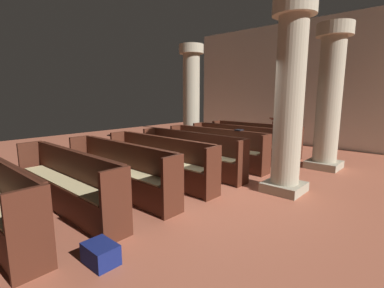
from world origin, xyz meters
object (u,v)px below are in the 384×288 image
Objects in this scene: pillar_aisle_side at (329,96)px; lectern at (277,135)px; pew_row_4 at (159,159)px; pew_row_6 at (66,180)px; kneeler_box_navy at (101,254)px; pew_row_1 at (236,141)px; pew_row_0 at (254,138)px; pew_row_5 at (119,168)px; pillar_aisle_rear at (289,96)px; pew_row_3 at (191,152)px; pew_row_2 at (216,146)px; pillar_far_side at (191,95)px; hymn_book at (239,130)px.

pillar_aisle_side is 3.28× the size of lectern.
pew_row_4 is 2.01m from pew_row_6.
pew_row_6 reaches higher than kneeler_box_navy.
pew_row_1 is at bearing -94.30° from lectern.
pew_row_0 is 2.78× the size of lectern.
pew_row_5 is 0.85× the size of pillar_aisle_rear.
pew_row_4 is 2.78× the size of lectern.
pew_row_2 is at bearing 90.00° from pew_row_3.
pillar_aisle_rear is (2.28, -0.79, 1.34)m from pew_row_2.
pew_row_3 is at bearing -90.00° from pew_row_0.
pillar_far_side reaches higher than lectern.
pew_row_0 is 1.97m from hymn_book.
pew_row_0 is 7.55× the size of kneeler_box_navy.
lectern is at bearing 82.47° from pew_row_0.
pew_row_5 is at bearing -90.00° from pew_row_2.
pew_row_1 is 2.72m from pillar_aisle_side.
pew_row_0 is 0.85× the size of pillar_aisle_side.
pillar_aisle_rear is (2.28, 0.22, 1.34)m from pew_row_3.
pillar_aisle_side is (2.28, 1.63, 1.34)m from pew_row_2.
pew_row_2 and pew_row_3 have the same top height.
pew_row_4 is (0.00, -1.01, 0.00)m from pew_row_3.
pew_row_2 is 1.00× the size of pew_row_6.
pew_row_0 is at bearing 90.00° from pew_row_1.
kneeler_box_navy is (-0.52, -6.08, -1.73)m from pillar_aisle_side.
pillar_aisle_rear is (2.28, 2.23, 1.34)m from pew_row_5.
pew_row_5 is (0.00, -5.03, 0.00)m from pew_row_0.
pillar_aisle_rear is 2.14m from hymn_book.
pillar_aisle_rear is (2.28, -2.80, 1.34)m from pew_row_0.
lectern is at bearing 86.99° from pew_row_2.
hymn_book is (0.59, 1.20, 0.47)m from pew_row_3.
pew_row_3 is 3.73m from pillar_aisle_side.
pew_row_4 is 2.91m from pillar_aisle_rear.
pew_row_0 is 3.85m from pillar_aisle_rear.
pillar_aisle_rear reaches higher than pew_row_2.
kneeler_box_navy is (1.17, -4.65, -0.86)m from hymn_book.
pillar_aisle_rear is at bearing 44.30° from pew_row_5.
pillar_far_side is 3.28× the size of lectern.
pillar_far_side is at bearing 112.02° from pew_row_6.
pew_row_0 is at bearing 129.19° from pillar_aisle_rear.
pew_row_0 is 2.01m from pew_row_2.
pillar_aisle_side is (2.28, 3.64, 1.34)m from pew_row_4.
pillar_aisle_side reaches higher than pew_row_2.
pew_row_2 is 1.00× the size of pew_row_5.
pillar_aisle_side reaches higher than pew_row_4.
pew_row_2 and pew_row_6 have the same top height.
pillar_aisle_side reaches higher than pew_row_1.
pillar_aisle_rear is 4.09m from kneeler_box_navy.
pew_row_2 is 3.02m from pew_row_5.
pew_row_0 is at bearing 90.00° from pew_row_2.
pillar_aisle_rear is at bearing -50.81° from pew_row_0.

